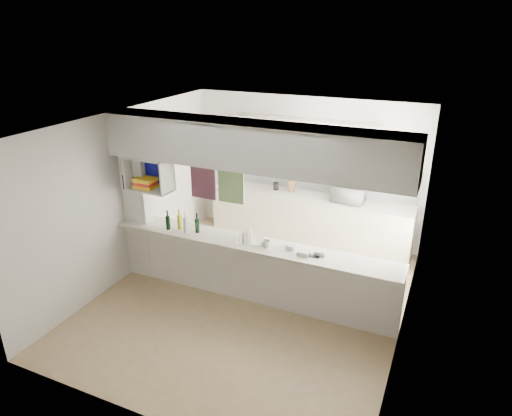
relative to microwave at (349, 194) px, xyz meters
The scene contains 16 objects.
floor 2.51m from the microwave, 112.59° to the right, with size 4.80×4.80×0.00m, color #937B55.
ceiling 2.74m from the microwave, 112.59° to the right, with size 4.80×4.80×0.00m, color white.
wall_back 0.95m from the microwave, 161.08° to the left, with size 4.20×4.20×0.00m, color silver.
wall_left 3.65m from the microwave, 144.76° to the right, with size 4.80×4.80×0.00m, color silver.
wall_right 2.44m from the microwave, 59.72° to the right, with size 4.80×4.80×0.00m, color silver.
servery_partition 2.42m from the microwave, 116.50° to the right, with size 4.20×0.50×2.60m.
cubby_shelf 3.32m from the microwave, 138.45° to the right, with size 0.65×0.35×0.50m.
kitchen_run 0.75m from the microwave, behind, with size 3.60×0.63×2.24m.
microwave is the anchor object (origin of this frame).
bowl 0.18m from the microwave, 47.73° to the right, with size 0.25×0.25×0.06m, color #0C108E.
dish_rack 2.26m from the microwave, 113.46° to the right, with size 0.46×0.40×0.21m.
cup 2.25m from the microwave, 105.71° to the right, with size 0.12×0.12×0.10m, color white.
wine_bottles 2.90m from the microwave, 132.11° to the right, with size 0.52×0.15×0.33m.
plastic_tubs 2.10m from the microwave, 93.14° to the right, with size 0.56×0.22×0.07m.
utensil_jar 1.35m from the microwave, behind, with size 0.10×0.10×0.14m, color black.
knife_block 1.06m from the microwave, behind, with size 0.11×0.09×0.22m, color brown.
Camera 1 is at (2.38, -5.17, 3.76)m, focal length 32.00 mm.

